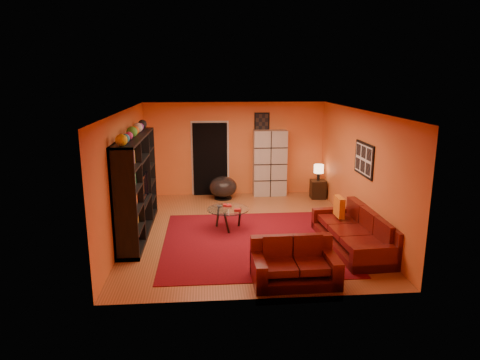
{
  "coord_description": "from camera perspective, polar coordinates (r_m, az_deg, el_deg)",
  "views": [
    {
      "loc": [
        -0.8,
        -8.83,
        3.29
      ],
      "look_at": [
        -0.09,
        0.1,
        1.11
      ],
      "focal_mm": 32.0,
      "sensor_mm": 36.0,
      "label": 1
    }
  ],
  "objects": [
    {
      "name": "table_lamp",
      "position": [
        11.87,
        10.45,
        1.4
      ],
      "size": [
        0.27,
        0.27,
        0.44
      ],
      "color": "black",
      "rests_on": "side_table"
    },
    {
      "name": "wall_back",
      "position": [
        12.02,
        -0.67,
        4.17
      ],
      "size": [
        6.0,
        0.0,
        6.0
      ],
      "primitive_type": "plane",
      "rotation": [
        1.57,
        0.0,
        0.0
      ],
      "color": "orange",
      "rests_on": "floor"
    },
    {
      "name": "wall_art_back",
      "position": [
        11.98,
        2.94,
        7.73
      ],
      "size": [
        0.42,
        0.03,
        0.52
      ],
      "primitive_type": "cube",
      "color": "black",
      "rests_on": "wall_back"
    },
    {
      "name": "wall_front",
      "position": [
        6.21,
        3.11,
        -5.01
      ],
      "size": [
        6.0,
        0.0,
        6.0
      ],
      "primitive_type": "plane",
      "rotation": [
        -1.57,
        0.0,
        0.0
      ],
      "color": "orange",
      "rests_on": "floor"
    },
    {
      "name": "sofa",
      "position": [
        8.78,
        15.44,
        -6.85
      ],
      "size": [
        1.1,
        2.42,
        0.85
      ],
      "rotation": [
        0.0,
        0.0,
        0.06
      ],
      "color": "#4A0C09",
      "rests_on": "rug"
    },
    {
      "name": "side_table",
      "position": [
        12.0,
        10.34,
        -1.21
      ],
      "size": [
        0.42,
        0.42,
        0.5
      ],
      "primitive_type": "cube",
      "rotation": [
        0.0,
        0.0,
        -0.06
      ],
      "color": "black",
      "rests_on": "floor"
    },
    {
      "name": "throw_pillow",
      "position": [
        9.2,
        13.09,
        -3.49
      ],
      "size": [
        0.12,
        0.42,
        0.42
      ],
      "primitive_type": "cube",
      "color": "orange",
      "rests_on": "sofa"
    },
    {
      "name": "wall_art_right",
      "position": [
        9.29,
        16.22,
        2.67
      ],
      "size": [
        0.03,
        1.0,
        0.7
      ],
      "primitive_type": "cube",
      "color": "black",
      "rests_on": "wall_right"
    },
    {
      "name": "tv",
      "position": [
        9.31,
        -13.21,
        -1.03
      ],
      "size": [
        0.91,
        0.12,
        0.53
      ],
      "primitive_type": "imported",
      "rotation": [
        0.0,
        0.0,
        1.57
      ],
      "color": "black",
      "rests_on": "entertainment_unit"
    },
    {
      "name": "ceiling",
      "position": [
        8.89,
        0.63,
        9.25
      ],
      "size": [
        6.0,
        6.0,
        0.0
      ],
      "primitive_type": "plane",
      "rotation": [
        3.14,
        0.0,
        0.0
      ],
      "color": "white",
      "rests_on": "wall_back"
    },
    {
      "name": "bowl_chair",
      "position": [
        11.72,
        -2.27,
        -0.94
      ],
      "size": [
        0.76,
        0.76,
        0.62
      ],
      "color": "black",
      "rests_on": "floor"
    },
    {
      "name": "rug",
      "position": [
        8.81,
        1.66,
        -8.18
      ],
      "size": [
        3.6,
        3.6,
        0.01
      ],
      "primitive_type": "cube",
      "color": "#560912",
      "rests_on": "floor"
    },
    {
      "name": "storage_cabinet",
      "position": [
        12.0,
        3.99,
        2.27
      ],
      "size": [
        0.92,
        0.41,
        1.84
      ],
      "primitive_type": "cube",
      "rotation": [
        0.0,
        0.0,
        0.0
      ],
      "color": "#B5B2A7",
      "rests_on": "floor"
    },
    {
      "name": "wall_right",
      "position": [
        9.64,
        15.59,
        1.27
      ],
      "size": [
        0.0,
        6.0,
        6.0
      ],
      "primitive_type": "plane",
      "rotation": [
        1.57,
        0.0,
        -1.57
      ],
      "color": "orange",
      "rests_on": "floor"
    },
    {
      "name": "doorway",
      "position": [
        12.01,
        -4.0,
        2.76
      ],
      "size": [
        0.95,
        0.1,
        2.04
      ],
      "primitive_type": "cube",
      "color": "black",
      "rests_on": "floor"
    },
    {
      "name": "loveseat",
      "position": [
        7.21,
        7.19,
        -11.02
      ],
      "size": [
        1.39,
        0.85,
        0.85
      ],
      "rotation": [
        0.0,
        0.0,
        1.59
      ],
      "color": "#4A0C09",
      "rests_on": "rug"
    },
    {
      "name": "wall_left",
      "position": [
        9.21,
        -15.07,
        0.74
      ],
      "size": [
        0.0,
        6.0,
        6.0
      ],
      "primitive_type": "plane",
      "rotation": [
        1.57,
        0.0,
        1.57
      ],
      "color": "orange",
      "rests_on": "floor"
    },
    {
      "name": "entertainment_unit",
      "position": [
        9.23,
        -13.6,
        -0.74
      ],
      "size": [
        0.45,
        3.0,
        2.1
      ],
      "primitive_type": "cube",
      "color": "black",
      "rests_on": "floor"
    },
    {
      "name": "floor",
      "position": [
        9.46,
        0.59,
        -6.66
      ],
      "size": [
        6.0,
        6.0,
        0.0
      ],
      "primitive_type": "plane",
      "color": "brown",
      "rests_on": "ground"
    },
    {
      "name": "coffee_table",
      "position": [
        9.38,
        -1.61,
        -4.15
      ],
      "size": [
        0.92,
        0.92,
        0.46
      ],
      "rotation": [
        0.0,
        0.0,
        0.37
      ],
      "color": "silver",
      "rests_on": "floor"
    }
  ]
}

